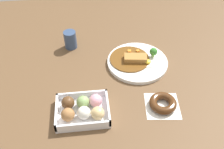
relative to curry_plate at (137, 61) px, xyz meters
name	(u,v)px	position (x,y,z in m)	size (l,w,h in m)	color
ground_plane	(124,75)	(0.07, 0.08, -0.01)	(1.60, 1.60, 0.00)	brown
curry_plate	(137,61)	(0.00, 0.00, 0.00)	(0.29, 0.29, 0.07)	white
donut_box	(83,109)	(0.27, 0.27, 0.01)	(0.21, 0.16, 0.06)	white
chocolate_ring_donut	(163,103)	(-0.05, 0.27, 0.00)	(0.15, 0.15, 0.03)	white
coffee_mug	(70,40)	(0.32, -0.17, 0.03)	(0.06, 0.06, 0.09)	#33476B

